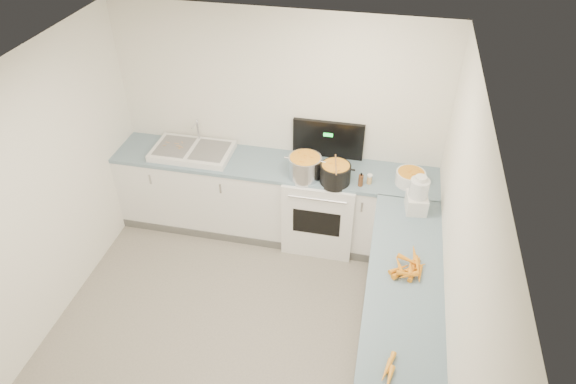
% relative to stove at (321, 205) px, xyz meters
% --- Properties ---
extents(floor, '(3.50, 4.00, 0.00)m').
position_rel_stove_xyz_m(floor, '(-0.55, -1.69, -0.47)').
color(floor, gray).
rests_on(floor, ground).
extents(ceiling, '(3.50, 4.00, 0.00)m').
position_rel_stove_xyz_m(ceiling, '(-0.55, -1.69, 2.03)').
color(ceiling, white).
rests_on(ceiling, ground).
extents(wall_back, '(3.50, 0.00, 2.50)m').
position_rel_stove_xyz_m(wall_back, '(-0.55, 0.31, 0.78)').
color(wall_back, white).
rests_on(wall_back, ground).
extents(wall_left, '(0.00, 4.00, 2.50)m').
position_rel_stove_xyz_m(wall_left, '(-2.30, -1.69, 0.78)').
color(wall_left, white).
rests_on(wall_left, ground).
extents(wall_right, '(0.00, 4.00, 2.50)m').
position_rel_stove_xyz_m(wall_right, '(1.20, -1.69, 0.78)').
color(wall_right, white).
rests_on(wall_right, ground).
extents(counter_back, '(3.50, 0.62, 0.94)m').
position_rel_stove_xyz_m(counter_back, '(-0.55, 0.01, -0.00)').
color(counter_back, white).
rests_on(counter_back, ground).
extents(counter_right, '(0.62, 2.20, 0.94)m').
position_rel_stove_xyz_m(counter_right, '(0.90, -1.39, -0.00)').
color(counter_right, white).
rests_on(counter_right, ground).
extents(stove, '(0.76, 0.65, 1.36)m').
position_rel_stove_xyz_m(stove, '(0.00, 0.00, 0.00)').
color(stove, white).
rests_on(stove, ground).
extents(sink, '(0.86, 0.52, 0.31)m').
position_rel_stove_xyz_m(sink, '(-1.45, 0.02, 0.50)').
color(sink, white).
rests_on(sink, counter_back).
extents(steel_pot, '(0.44, 0.44, 0.25)m').
position_rel_stove_xyz_m(steel_pot, '(-0.17, -0.14, 0.57)').
color(steel_pot, silver).
rests_on(steel_pot, stove).
extents(black_pot, '(0.38, 0.38, 0.22)m').
position_rel_stove_xyz_m(black_pot, '(0.15, -0.17, 0.56)').
color(black_pot, black).
rests_on(black_pot, stove).
extents(wooden_spoon, '(0.07, 0.35, 0.01)m').
position_rel_stove_xyz_m(wooden_spoon, '(0.15, -0.17, 0.68)').
color(wooden_spoon, '#AD7A47').
rests_on(wooden_spoon, black_pot).
extents(mixing_bowl, '(0.38, 0.38, 0.14)m').
position_rel_stove_xyz_m(mixing_bowl, '(0.89, -0.04, 0.53)').
color(mixing_bowl, white).
rests_on(mixing_bowl, counter_back).
extents(extract_bottle, '(0.05, 0.05, 0.13)m').
position_rel_stove_xyz_m(extract_bottle, '(0.41, -0.18, 0.53)').
color(extract_bottle, '#593319').
rests_on(extract_bottle, counter_back).
extents(spice_jar, '(0.05, 0.05, 0.09)m').
position_rel_stove_xyz_m(spice_jar, '(0.49, -0.13, 0.51)').
color(spice_jar, '#E5B266').
rests_on(spice_jar, counter_back).
extents(food_processor, '(0.22, 0.25, 0.39)m').
position_rel_stove_xyz_m(food_processor, '(0.96, -0.46, 0.63)').
color(food_processor, white).
rests_on(food_processor, counter_right).
extents(carrot_pile, '(0.31, 0.41, 0.09)m').
position_rel_stove_xyz_m(carrot_pile, '(0.93, -1.29, 0.50)').
color(carrot_pile, orange).
rests_on(carrot_pile, counter_right).
extents(peeled_carrots, '(0.11, 0.31, 0.04)m').
position_rel_stove_xyz_m(peeled_carrots, '(0.81, -2.28, 0.49)').
color(peeled_carrots, '#FF9E26').
rests_on(peeled_carrots, counter_right).
extents(peelings, '(0.24, 0.16, 0.01)m').
position_rel_stove_xyz_m(peelings, '(-1.65, 0.03, 0.54)').
color(peelings, tan).
rests_on(peelings, sink).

